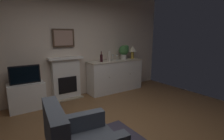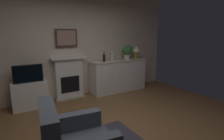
{
  "view_description": "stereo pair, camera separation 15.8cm",
  "coord_description": "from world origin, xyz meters",
  "views": [
    {
      "loc": [
        -1.56,
        -2.07,
        1.65
      ],
      "look_at": [
        0.23,
        0.59,
        1.0
      ],
      "focal_mm": 27.7,
      "sensor_mm": 36.0,
      "label": 1
    },
    {
      "loc": [
        -1.43,
        -2.15,
        1.65
      ],
      "look_at": [
        0.23,
        0.59,
        1.0
      ],
      "focal_mm": 27.7,
      "sensor_mm": 36.0,
      "label": 2
    }
  ],
  "objects": [
    {
      "name": "wall_rear",
      "position": [
        0.0,
        2.33,
        1.44
      ],
      "size": [
        6.27,
        0.06,
        2.88
      ],
      "primitive_type": "cube",
      "color": "beige",
      "rests_on": "ground_plane"
    },
    {
      "name": "potted_plant_small",
      "position": [
        1.67,
        2.07,
        1.18
      ],
      "size": [
        0.3,
        0.3,
        0.43
      ],
      "color": "beige",
      "rests_on": "sideboard_cabinet"
    },
    {
      "name": "sideboard_cabinet",
      "position": [
        1.32,
        2.03,
        0.47
      ],
      "size": [
        1.71,
        0.49,
        0.93
      ],
      "color": "white",
      "rests_on": "ground_plane"
    },
    {
      "name": "wine_glass_center",
      "position": [
        1.35,
        1.99,
        1.05
      ],
      "size": [
        0.07,
        0.07,
        0.16
      ],
      "color": "silver",
      "rests_on": "sideboard_cabinet"
    },
    {
      "name": "framed_picture",
      "position": [
        -0.12,
        2.25,
        1.58
      ],
      "size": [
        0.55,
        0.04,
        0.45
      ],
      "color": "#473323"
    },
    {
      "name": "vase_decorative",
      "position": [
        1.07,
        1.98,
        1.07
      ],
      "size": [
        0.11,
        0.11,
        0.28
      ],
      "color": "beige",
      "rests_on": "sideboard_cabinet"
    },
    {
      "name": "tv_cabinet",
      "position": [
        -1.09,
        2.04,
        0.3
      ],
      "size": [
        0.75,
        0.42,
        0.61
      ],
      "color": "white",
      "rests_on": "ground_plane"
    },
    {
      "name": "table_lamp",
      "position": [
        1.96,
        2.03,
        1.21
      ],
      "size": [
        0.26,
        0.26,
        0.4
      ],
      "color": "#B79338",
      "rests_on": "sideboard_cabinet"
    },
    {
      "name": "ground_plane",
      "position": [
        0.0,
        0.0,
        -0.05
      ],
      "size": [
        6.27,
        4.72,
        0.1
      ],
      "primitive_type": "cube",
      "color": "brown",
      "rests_on": "ground"
    },
    {
      "name": "wine_glass_left",
      "position": [
        1.24,
        2.05,
        1.05
      ],
      "size": [
        0.07,
        0.07,
        0.16
      ],
      "color": "silver",
      "rests_on": "sideboard_cabinet"
    },
    {
      "name": "tv_set",
      "position": [
        -1.09,
        2.02,
        0.81
      ],
      "size": [
        0.62,
        0.07,
        0.4
      ],
      "color": "black",
      "rests_on": "tv_cabinet"
    },
    {
      "name": "fireplace_unit",
      "position": [
        -0.12,
        2.2,
        0.55
      ],
      "size": [
        0.87,
        0.3,
        1.1
      ],
      "color": "white",
      "rests_on": "ground_plane"
    },
    {
      "name": "wine_bottle",
      "position": [
        0.82,
        1.99,
        1.04
      ],
      "size": [
        0.08,
        0.08,
        0.29
      ],
      "color": "#331419",
      "rests_on": "sideboard_cabinet"
    }
  ]
}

